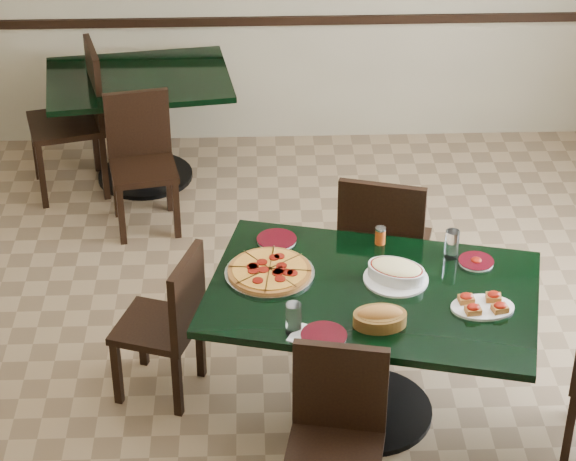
{
  "coord_description": "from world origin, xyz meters",
  "views": [
    {
      "loc": [
        -0.18,
        -4.62,
        3.74
      ],
      "look_at": [
        -0.01,
        0.0,
        0.89
      ],
      "focal_mm": 70.0,
      "sensor_mm": 36.0,
      "label": 1
    }
  ],
  "objects_px": {
    "back_chair_near": "(141,154)",
    "pepperoni_pizza": "(270,271)",
    "chair_far": "(383,243)",
    "bread_basket": "(380,317)",
    "chair_near": "(336,432)",
    "back_table": "(140,108)",
    "bruschetta_platter": "(483,305)",
    "chair_left": "(170,319)",
    "back_chair_left": "(79,111)",
    "main_table": "(371,321)",
    "lasagna_casserole": "(396,272)"
  },
  "relations": [
    {
      "from": "chair_far",
      "to": "bread_basket",
      "type": "bearing_deg",
      "value": 98.11
    },
    {
      "from": "main_table",
      "to": "lasagna_casserole",
      "type": "xyz_separation_m",
      "value": [
        0.12,
        0.08,
        0.23
      ]
    },
    {
      "from": "lasagna_casserole",
      "to": "bread_basket",
      "type": "height_order",
      "value": "bread_basket"
    },
    {
      "from": "lasagna_casserole",
      "to": "back_chair_left",
      "type": "bearing_deg",
      "value": 155.46
    },
    {
      "from": "back_chair_near",
      "to": "back_chair_left",
      "type": "xyz_separation_m",
      "value": [
        -0.43,
        0.46,
        0.09
      ]
    },
    {
      "from": "back_chair_left",
      "to": "back_chair_near",
      "type": "bearing_deg",
      "value": 28.9
    },
    {
      "from": "bread_basket",
      "to": "pepperoni_pizza",
      "type": "bearing_deg",
      "value": 135.92
    },
    {
      "from": "back_table",
      "to": "lasagna_casserole",
      "type": "height_order",
      "value": "lasagna_casserole"
    },
    {
      "from": "back_table",
      "to": "bread_basket",
      "type": "relative_size",
      "value": 5.15
    },
    {
      "from": "back_table",
      "to": "chair_left",
      "type": "relative_size",
      "value": 1.57
    },
    {
      "from": "chair_near",
      "to": "pepperoni_pizza",
      "type": "relative_size",
      "value": 2.03
    },
    {
      "from": "chair_near",
      "to": "pepperoni_pizza",
      "type": "bearing_deg",
      "value": 118.89
    },
    {
      "from": "back_chair_near",
      "to": "main_table",
      "type": "bearing_deg",
      "value": -68.02
    },
    {
      "from": "back_chair_near",
      "to": "pepperoni_pizza",
      "type": "relative_size",
      "value": 1.99
    },
    {
      "from": "back_table",
      "to": "chair_left",
      "type": "xyz_separation_m",
      "value": [
        0.31,
        -2.28,
        -0.07
      ]
    },
    {
      "from": "back_chair_left",
      "to": "bread_basket",
      "type": "height_order",
      "value": "back_chair_left"
    },
    {
      "from": "bread_basket",
      "to": "bruschetta_platter",
      "type": "xyz_separation_m",
      "value": [
        0.48,
        0.1,
        -0.02
      ]
    },
    {
      "from": "back_table",
      "to": "chair_left",
      "type": "distance_m",
      "value": 2.3
    },
    {
      "from": "chair_far",
      "to": "pepperoni_pizza",
      "type": "distance_m",
      "value": 0.87
    },
    {
      "from": "chair_near",
      "to": "chair_left",
      "type": "bearing_deg",
      "value": 141.61
    },
    {
      "from": "bruschetta_platter",
      "to": "bread_basket",
      "type": "bearing_deg",
      "value": -169.99
    },
    {
      "from": "back_table",
      "to": "chair_far",
      "type": "relative_size",
      "value": 1.33
    },
    {
      "from": "back_table",
      "to": "chair_near",
      "type": "height_order",
      "value": "chair_near"
    },
    {
      "from": "chair_near",
      "to": "chair_far",
      "type": "bearing_deg",
      "value": 87.27
    },
    {
      "from": "bruschetta_platter",
      "to": "chair_left",
      "type": "bearing_deg",
      "value": 163.47
    },
    {
      "from": "chair_left",
      "to": "lasagna_casserole",
      "type": "height_order",
      "value": "lasagna_casserole"
    },
    {
      "from": "chair_left",
      "to": "back_chair_near",
      "type": "height_order",
      "value": "back_chair_near"
    },
    {
      "from": "main_table",
      "to": "back_chair_near",
      "type": "height_order",
      "value": "back_chair_near"
    },
    {
      "from": "back_chair_left",
      "to": "pepperoni_pizza",
      "type": "height_order",
      "value": "back_chair_left"
    },
    {
      "from": "back_chair_left",
      "to": "lasagna_casserole",
      "type": "bearing_deg",
      "value": 23.37
    },
    {
      "from": "chair_far",
      "to": "bread_basket",
      "type": "distance_m",
      "value": 1.04
    },
    {
      "from": "main_table",
      "to": "back_chair_near",
      "type": "relative_size",
      "value": 2.0
    },
    {
      "from": "chair_left",
      "to": "pepperoni_pizza",
      "type": "relative_size",
      "value": 1.91
    },
    {
      "from": "back_chair_near",
      "to": "bruschetta_platter",
      "type": "relative_size",
      "value": 2.86
    },
    {
      "from": "pepperoni_pizza",
      "to": "bread_basket",
      "type": "bearing_deg",
      "value": -41.17
    },
    {
      "from": "lasagna_casserole",
      "to": "bruschetta_platter",
      "type": "distance_m",
      "value": 0.44
    },
    {
      "from": "back_chair_near",
      "to": "pepperoni_pizza",
      "type": "bearing_deg",
      "value": -77.63
    },
    {
      "from": "chair_near",
      "to": "lasagna_casserole",
      "type": "relative_size",
      "value": 2.64
    },
    {
      "from": "main_table",
      "to": "chair_left",
      "type": "relative_size",
      "value": 2.08
    },
    {
      "from": "back_chair_near",
      "to": "chair_left",
      "type": "bearing_deg",
      "value": -91.98
    },
    {
      "from": "main_table",
      "to": "bruschetta_platter",
      "type": "height_order",
      "value": "bruschetta_platter"
    },
    {
      "from": "bread_basket",
      "to": "lasagna_casserole",
      "type": "bearing_deg",
      "value": 68.92
    },
    {
      "from": "back_chair_left",
      "to": "pepperoni_pizza",
      "type": "relative_size",
      "value": 2.31
    },
    {
      "from": "back_table",
      "to": "main_table",
      "type": "bearing_deg",
      "value": -70.76
    },
    {
      "from": "chair_far",
      "to": "chair_left",
      "type": "height_order",
      "value": "chair_far"
    },
    {
      "from": "chair_near",
      "to": "back_chair_left",
      "type": "relative_size",
      "value": 0.88
    },
    {
      "from": "back_table",
      "to": "pepperoni_pizza",
      "type": "height_order",
      "value": "pepperoni_pizza"
    },
    {
      "from": "back_table",
      "to": "bread_basket",
      "type": "distance_m",
      "value": 3.05
    },
    {
      "from": "chair_left",
      "to": "back_chair_left",
      "type": "xyz_separation_m",
      "value": [
        -0.7,
        2.17,
        0.11
      ]
    },
    {
      "from": "bread_basket",
      "to": "bruschetta_platter",
      "type": "relative_size",
      "value": 0.84
    }
  ]
}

